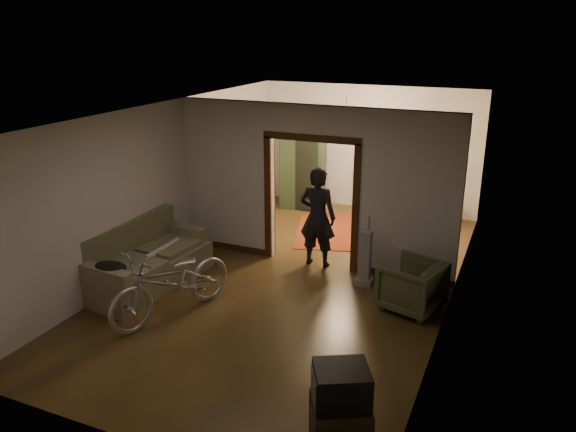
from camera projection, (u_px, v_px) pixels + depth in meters
The scene contains 24 objects.
floor at pixel (295, 278), 9.42m from camera, with size 5.00×8.50×0.01m, color #3A2812.
ceiling at pixel (296, 111), 8.52m from camera, with size 5.00×8.50×0.01m, color white.
wall_back at pixel (368, 148), 12.66m from camera, with size 5.00×0.02×2.80m, color beige.
wall_left at pixel (165, 182), 9.91m from camera, with size 0.02×8.50×2.80m, color beige.
wall_right at pixel (456, 219), 8.03m from camera, with size 0.02×8.50×2.80m, color beige.
partition_wall at pixel (312, 187), 9.62m from camera, with size 5.00×0.14×2.80m, color beige.
door_casing at pixel (312, 204), 9.72m from camera, with size 1.74×0.20×2.32m, color #3A1E0D.
far_window at pixel (399, 144), 12.32m from camera, with size 0.98×0.06×1.28m, color black.
chandelier at pixel (345, 117), 10.84m from camera, with size 0.24×0.24×0.24m, color #FFE0A5.
light_switch at pixel (370, 204), 9.21m from camera, with size 0.08×0.01×0.12m, color silver.
sofa at pixel (147, 256), 9.04m from camera, with size 1.00×2.22×1.02m, color #656243.
rolled_paper at pixel (163, 249), 9.25m from camera, with size 0.11×0.11×0.88m, color beige.
jacket at pixel (110, 268), 8.17m from camera, with size 0.52×0.39×0.15m, color black.
bicycle at pixel (172, 282), 8.03m from camera, with size 0.72×2.05×1.08m, color silver.
armchair at pixel (411, 286), 8.29m from camera, with size 0.81×0.83×0.76m, color #464D2B.
tv_stand at pixel (340, 424), 5.59m from camera, with size 0.57×0.52×0.52m, color black.
crt_tv at pixel (342, 388), 5.45m from camera, with size 0.53×0.47×0.45m, color black.
vacuum at pixel (365, 258), 9.04m from camera, with size 0.29×0.23×0.94m, color gray.
person at pixel (318, 217), 9.68m from camera, with size 0.65×0.43×1.78m, color black.
oriental_rug at pixel (340, 230), 11.60m from camera, with size 1.72×2.26×0.02m, color #621D0F.
locker at pixel (303, 166), 12.79m from camera, with size 0.98×0.55×1.96m, color #263922.
globe at pixel (303, 124), 12.48m from camera, with size 0.28×0.28×0.28m, color #1E5972.
desk at pixel (406, 204), 12.03m from camera, with size 1.06×0.60×0.79m, color black.
desk_chair at pixel (375, 201), 11.96m from camera, with size 0.42×0.42×0.95m, color black.
Camera 1 is at (3.30, -7.92, 4.03)m, focal length 35.00 mm.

